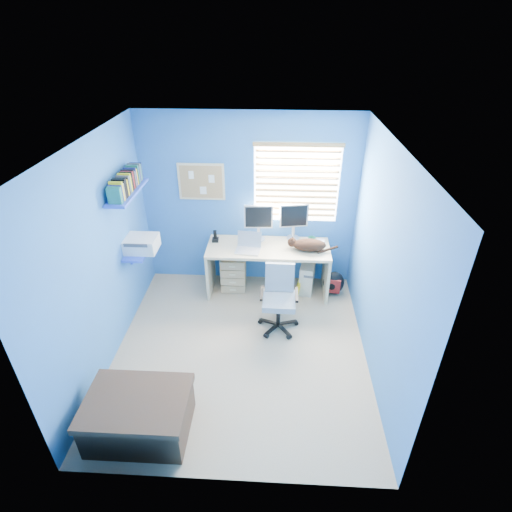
# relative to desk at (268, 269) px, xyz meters

# --- Properties ---
(floor) EXTENTS (3.00, 3.20, 0.00)m
(floor) POSITION_rel_desk_xyz_m (-0.29, -1.26, -0.37)
(floor) COLOR tan
(floor) RESTS_ON ground
(ceiling) EXTENTS (3.00, 3.20, 0.00)m
(ceiling) POSITION_rel_desk_xyz_m (-0.29, -1.26, 2.13)
(ceiling) COLOR white
(ceiling) RESTS_ON wall_back
(wall_back) EXTENTS (3.00, 0.01, 2.50)m
(wall_back) POSITION_rel_desk_xyz_m (-0.29, 0.34, 0.88)
(wall_back) COLOR #307CD0
(wall_back) RESTS_ON ground
(wall_front) EXTENTS (3.00, 0.01, 2.50)m
(wall_front) POSITION_rel_desk_xyz_m (-0.29, -2.86, 0.88)
(wall_front) COLOR #307CD0
(wall_front) RESTS_ON ground
(wall_left) EXTENTS (0.01, 3.20, 2.50)m
(wall_left) POSITION_rel_desk_xyz_m (-1.79, -1.26, 0.88)
(wall_left) COLOR #307CD0
(wall_left) RESTS_ON ground
(wall_right) EXTENTS (0.01, 3.20, 2.50)m
(wall_right) POSITION_rel_desk_xyz_m (1.21, -1.26, 0.88)
(wall_right) COLOR #307CD0
(wall_right) RESTS_ON ground
(desk) EXTENTS (1.71, 0.65, 0.74)m
(desk) POSITION_rel_desk_xyz_m (0.00, 0.00, 0.00)
(desk) COLOR tan
(desk) RESTS_ON floor
(laptop) EXTENTS (0.36, 0.30, 0.22)m
(laptop) POSITION_rel_desk_xyz_m (-0.28, -0.13, 0.48)
(laptop) COLOR silver
(laptop) RESTS_ON desk
(monitor_left) EXTENTS (0.41, 0.14, 0.54)m
(monitor_left) POSITION_rel_desk_xyz_m (-0.15, 0.20, 0.64)
(monitor_left) COLOR silver
(monitor_left) RESTS_ON desk
(monitor_right) EXTENTS (0.41, 0.19, 0.54)m
(monitor_right) POSITION_rel_desk_xyz_m (0.35, 0.26, 0.64)
(monitor_right) COLOR silver
(monitor_right) RESTS_ON desk
(phone) EXTENTS (0.10, 0.11, 0.17)m
(phone) POSITION_rel_desk_xyz_m (-0.76, 0.13, 0.45)
(phone) COLOR black
(phone) RESTS_ON desk
(mug) EXTENTS (0.10, 0.09, 0.10)m
(mug) POSITION_rel_desk_xyz_m (0.61, 0.13, 0.42)
(mug) COLOR #1A6352
(mug) RESTS_ON desk
(cd_spindle) EXTENTS (0.13, 0.13, 0.07)m
(cd_spindle) POSITION_rel_desk_xyz_m (0.73, 0.11, 0.41)
(cd_spindle) COLOR silver
(cd_spindle) RESTS_ON desk
(cat) EXTENTS (0.49, 0.31, 0.16)m
(cat) POSITION_rel_desk_xyz_m (0.56, -0.06, 0.45)
(cat) COLOR black
(cat) RESTS_ON desk
(tower_pc) EXTENTS (0.26, 0.47, 0.45)m
(tower_pc) POSITION_rel_desk_xyz_m (0.58, 0.07, -0.14)
(tower_pc) COLOR beige
(tower_pc) RESTS_ON floor
(drawer_boxes) EXTENTS (0.35, 0.28, 0.54)m
(drawer_boxes) POSITION_rel_desk_xyz_m (-0.50, 0.02, -0.10)
(drawer_boxes) COLOR tan
(drawer_boxes) RESTS_ON floor
(yellow_book) EXTENTS (0.03, 0.17, 0.24)m
(yellow_book) POSITION_rel_desk_xyz_m (0.44, -0.13, -0.25)
(yellow_book) COLOR yellow
(yellow_book) RESTS_ON floor
(backpack) EXTENTS (0.35, 0.29, 0.36)m
(backpack) POSITION_rel_desk_xyz_m (0.96, -0.02, -0.19)
(backpack) COLOR black
(backpack) RESTS_ON floor
(bed_corner) EXTENTS (0.93, 0.66, 0.45)m
(bed_corner) POSITION_rel_desk_xyz_m (-1.16, -2.41, -0.15)
(bed_corner) COLOR brown
(bed_corner) RESTS_ON floor
(office_chair) EXTENTS (0.50, 0.50, 0.86)m
(office_chair) POSITION_rel_desk_xyz_m (0.16, -0.78, -0.05)
(office_chair) COLOR black
(office_chair) RESTS_ON floor
(window_blinds) EXTENTS (1.15, 0.05, 1.10)m
(window_blinds) POSITION_rel_desk_xyz_m (0.36, 0.31, 1.18)
(window_blinds) COLOR white
(window_blinds) RESTS_ON ground
(corkboard) EXTENTS (0.64, 0.02, 0.52)m
(corkboard) POSITION_rel_desk_xyz_m (-0.94, 0.33, 1.18)
(corkboard) COLOR tan
(corkboard) RESTS_ON ground
(wall_shelves) EXTENTS (0.42, 0.90, 1.05)m
(wall_shelves) POSITION_rel_desk_xyz_m (-1.64, -0.51, 1.06)
(wall_shelves) COLOR blue
(wall_shelves) RESTS_ON ground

